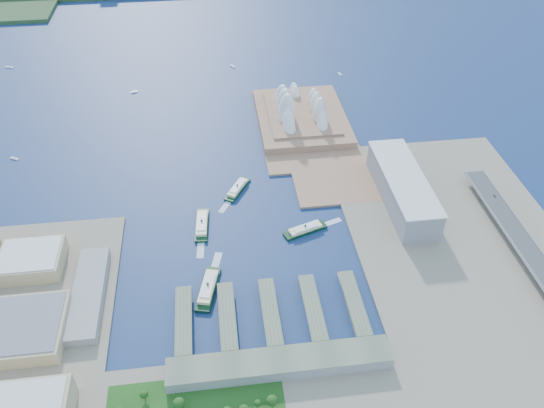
{
  "coord_description": "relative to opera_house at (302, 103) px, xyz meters",
  "views": [
    {
      "loc": [
        -25.33,
        -399.8,
        420.53
      ],
      "look_at": [
        34.46,
        73.38,
        18.0
      ],
      "focal_mm": 35.0,
      "sensor_mm": 36.0,
      "label": 1
    }
  ],
  "objects": [
    {
      "name": "boat_c",
      "position": [
        92.52,
        145.21,
        -30.7
      ],
      "size": [
        5.67,
        12.01,
        2.6
      ],
      "primitive_type": null,
      "rotation": [
        0.0,
        0.0,
        3.35
      ],
      "color": "white",
      "rests_on": "ground"
    },
    {
      "name": "east_land",
      "position": [
        135.0,
        -330.0,
        -30.5
      ],
      "size": [
        240.0,
        500.0,
        3.0
      ],
      "primitive_type": "cube",
      "color": "gray",
      "rests_on": "ground"
    },
    {
      "name": "ferry_c",
      "position": [
        -150.38,
        -314.41,
        -26.38
      ],
      "size": [
        29.17,
        61.34,
        11.24
      ],
      "primitive_type": null,
      "rotation": [
        0.0,
        0.0,
        2.9
      ],
      "color": "black",
      "rests_on": "ground"
    },
    {
      "name": "terminal_building",
      "position": [
        -90.0,
        -415.0,
        -23.0
      ],
      "size": [
        200.0,
        28.0,
        12.0
      ],
      "primitive_type": "cube",
      "color": "gray",
      "rests_on": "south_land"
    },
    {
      "name": "ferry_a",
      "position": [
        -154.27,
        -215.49,
        -26.69
      ],
      "size": [
        18.27,
        57.01,
        10.61
      ],
      "primitive_type": null,
      "rotation": [
        0.0,
        0.0,
        -0.07
      ],
      "color": "black",
      "rests_on": "ground"
    },
    {
      "name": "boat_d",
      "position": [
        -483.21,
        244.89,
        -30.67
      ],
      "size": [
        15.91,
        9.12,
        2.66
      ],
      "primitive_type": null,
      "rotation": [
        0.0,
        0.0,
        1.19
      ],
      "color": "white",
      "rests_on": "ground"
    },
    {
      "name": "ferry_wharves",
      "position": [
        -91.0,
        -355.0,
        -27.35
      ],
      "size": [
        184.0,
        90.0,
        9.3
      ],
      "primitive_type": null,
      "color": "#59664D",
      "rests_on": "ground"
    },
    {
      "name": "expressway",
      "position": [
        195.0,
        -340.0,
        -23.07
      ],
      "size": [
        26.0,
        340.0,
        11.85
      ],
      "primitive_type": null,
      "color": "gray",
      "rests_on": "east_land"
    },
    {
      "name": "toaster_building",
      "position": [
        90.0,
        -200.0,
        -11.5
      ],
      "size": [
        45.0,
        155.0,
        35.0
      ],
      "primitive_type": "cube",
      "color": "gray",
      "rests_on": "east_land"
    },
    {
      "name": "ferry_b",
      "position": [
        -107.98,
        -153.25,
        -27.22
      ],
      "size": [
        36.82,
        50.11,
        9.57
      ],
      "primitive_type": null,
      "rotation": [
        0.0,
        0.0,
        -0.53
      ],
      "color": "black",
      "rests_on": "ground"
    },
    {
      "name": "boat_a",
      "position": [
        -405.91,
        -46.4,
        -30.83
      ],
      "size": [
        12.18,
        8.39,
        2.35
      ],
      "primitive_type": null,
      "rotation": [
        0.0,
        0.0,
        1.08
      ],
      "color": "white",
      "rests_on": "ground"
    },
    {
      "name": "opera_house",
      "position": [
        0.0,
        0.0,
        0.0
      ],
      "size": [
        134.0,
        180.0,
        58.0
      ],
      "primitive_type": null,
      "color": "white",
      "rests_on": "peninsula"
    },
    {
      "name": "peninsula",
      "position": [
        2.5,
        -20.0,
        -30.5
      ],
      "size": [
        135.0,
        220.0,
        3.0
      ],
      "primitive_type": "cube",
      "color": "#966D52",
      "rests_on": "ground"
    },
    {
      "name": "boat_e",
      "position": [
        -90.13,
        198.6,
        -30.57
      ],
      "size": [
        9.08,
        11.91,
        2.86
      ],
      "primitive_type": null,
      "rotation": [
        0.0,
        0.0,
        0.53
      ],
      "color": "white",
      "rests_on": "ground"
    },
    {
      "name": "ferry_d",
      "position": [
        -35.9,
        -239.02,
        -27.08
      ],
      "size": [
        53.55,
        29.31,
        9.84
      ],
      "primitive_type": null,
      "rotation": [
        0.0,
        0.0,
        1.9
      ],
      "color": "black",
      "rests_on": "ground"
    },
    {
      "name": "car_c",
      "position": [
        199.0,
        -222.57,
        -16.52
      ],
      "size": [
        1.77,
        4.35,
        1.26
      ],
      "primitive_type": "imported",
      "color": "slate",
      "rests_on": "expressway"
    },
    {
      "name": "ground",
      "position": [
        -105.0,
        -280.0,
        -32.0
      ],
      "size": [
        3000.0,
        3000.0,
        0.0
      ],
      "primitive_type": "plane",
      "color": "#10294B",
      "rests_on": "ground"
    },
    {
      "name": "boat_b",
      "position": [
        -256.87,
        124.64,
        -30.57
      ],
      "size": [
        11.19,
        7.06,
        2.85
      ],
      "primitive_type": null,
      "rotation": [
        0.0,
        0.0,
        1.92
      ],
      "color": "white",
      "rests_on": "ground"
    }
  ]
}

